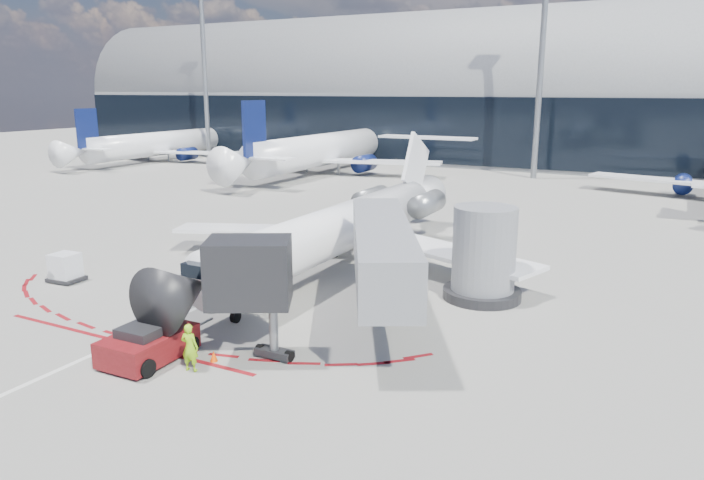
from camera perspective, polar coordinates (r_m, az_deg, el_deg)
The scene contains 15 objects.
ground at distance 37.01m, azimuth -7.11°, elevation -3.04°, with size 260.00×260.00×0.00m, color gray.
apron_centerline at distance 38.61m, azimuth -5.43°, elevation -2.29°, with size 0.25×40.00×0.01m, color silver.
apron_stop_bar at distance 28.85m, azimuth -20.25°, elevation -8.68°, with size 14.00×0.25×0.01m, color maroon.
terminal_building at distance 96.28m, azimuth 15.61°, elevation 11.90°, with size 150.00×24.15×24.00m.
jet_bridge at distance 29.12m, azimuth 5.38°, elevation -1.43°, with size 10.03×15.20×4.90m.
light_mast_west at distance 101.06m, azimuth -13.23°, elevation 14.35°, with size 0.70×0.70×25.00m, color gray.
light_mast_centre at distance 78.65m, azimuth 16.77°, elevation 14.46°, with size 0.70×0.70×25.00m, color gray.
regional_jet at distance 37.80m, azimuth -0.56°, elevation 1.33°, with size 24.26×29.92×7.49m.
pushback_tug at distance 26.47m, azimuth -18.06°, elevation -8.99°, with size 2.51×5.77×1.49m.
ramp_worker at distance 24.95m, azimuth -14.54°, elevation -9.43°, with size 0.69×0.46×1.91m, color #9BE217.
uld_container at distance 38.52m, azimuth -24.61°, elevation -2.31°, with size 1.80×1.57×1.61m.
safety_cone_left at distance 43.40m, azimuth -25.02°, elevation -1.46°, with size 0.31×0.31×0.44m, color #FF4F05.
safety_cone_right at distance 25.83m, azimuth -12.46°, elevation -10.27°, with size 0.31×0.31×0.43m, color #FF4F05.
bg_airliner_0 at distance 99.21m, azimuth -16.99°, elevation 9.82°, with size 31.15×32.98×10.08m, color white, non-canonical shape.
bg_airliner_1 at distance 81.47m, azimuth -2.36°, elevation 10.27°, with size 36.13×38.25×11.69m, color white, non-canonical shape.
Camera 1 is at (20.27, -29.13, 10.51)m, focal length 32.00 mm.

